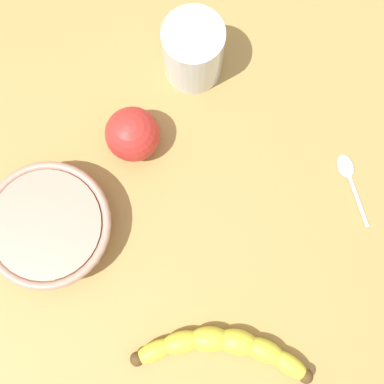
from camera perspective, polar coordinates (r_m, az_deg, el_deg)
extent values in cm
cube|color=#B08647|center=(69.70, 1.18, -2.21)|extent=(120.00, 120.00, 3.00)
ellipsoid|color=yellow|center=(68.46, 11.86, -19.98)|extent=(3.65, 6.14, 2.57)
ellipsoid|color=yellow|center=(67.57, 8.86, -18.62)|extent=(4.99, 6.46, 3.00)
ellipsoid|color=yellow|center=(66.96, 5.59, -17.80)|extent=(6.07, 6.68, 3.42)
ellipsoid|color=yellow|center=(66.66, 2.16, -17.55)|extent=(6.51, 6.46, 3.42)
ellipsoid|color=yellow|center=(66.69, -1.27, -17.90)|extent=(6.46, 5.61, 3.00)
ellipsoid|color=yellow|center=(67.05, -4.57, -18.83)|extent=(6.29, 4.45, 2.57)
sphere|color=#513819|center=(69.19, 13.75, -21.04)|extent=(2.00, 2.00, 2.00)
sphere|color=#513819|center=(67.44, -6.72, -19.62)|extent=(2.00, 2.00, 2.00)
cylinder|color=silver|center=(69.44, 0.14, 16.75)|extent=(8.68, 8.68, 10.57)
cylinder|color=#A2D197|center=(69.72, 0.14, 16.64)|extent=(8.18, 8.18, 9.46)
cylinder|color=tan|center=(68.16, -16.85, -3.99)|extent=(15.07, 15.07, 5.32)
torus|color=tan|center=(66.20, -17.36, -3.82)|extent=(17.58, 17.58, 1.20)
sphere|color=red|center=(66.98, -7.23, 7.05)|extent=(7.83, 7.83, 7.83)
ellipsoid|color=silver|center=(72.53, 18.26, 3.02)|extent=(3.79, 4.30, 0.80)
cube|color=silver|center=(72.16, 19.58, -0.83)|extent=(4.36, 7.77, 0.25)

